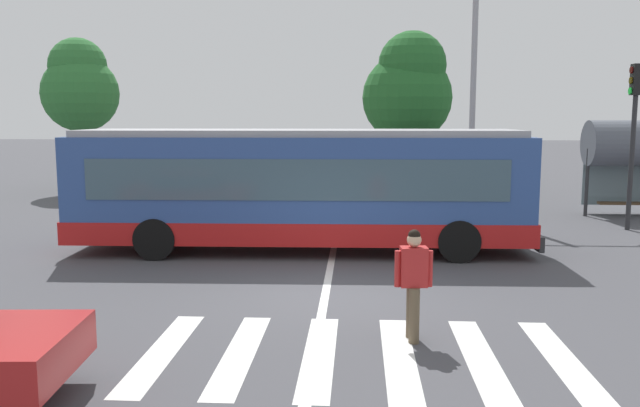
{
  "coord_description": "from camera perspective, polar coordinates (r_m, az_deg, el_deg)",
  "views": [
    {
      "loc": [
        0.53,
        -12.1,
        3.41
      ],
      "look_at": [
        -0.37,
        3.45,
        1.3
      ],
      "focal_mm": 36.61,
      "sensor_mm": 36.0,
      "label": 1
    }
  ],
  "objects": [
    {
      "name": "traffic_light_far_corner",
      "position": [
        21.4,
        25.75,
        6.59
      ],
      "size": [
        0.33,
        0.32,
        4.9
      ],
      "color": "#28282B",
      "rests_on": "ground_plane"
    },
    {
      "name": "parked_car_silver",
      "position": [
        26.54,
        0.88,
        1.99
      ],
      "size": [
        2.17,
        4.63,
        1.35
      ],
      "color": "black",
      "rests_on": "ground_plane"
    },
    {
      "name": "ground_plane",
      "position": [
        12.58,
        0.78,
        -8.01
      ],
      "size": [
        160.0,
        160.0,
        0.0
      ],
      "primitive_type": "plane",
      "color": "#47474C"
    },
    {
      "name": "city_transit_bus",
      "position": [
        16.36,
        -1.77,
        1.31
      ],
      "size": [
        11.47,
        2.83,
        3.06
      ],
      "color": "black",
      "rests_on": "ground_plane"
    },
    {
      "name": "parked_car_black",
      "position": [
        27.06,
        12.16,
        1.93
      ],
      "size": [
        1.97,
        4.55,
        1.35
      ],
      "color": "black",
      "rests_on": "ground_plane"
    },
    {
      "name": "crosswalk_painted_stripes",
      "position": [
        9.58,
        3.42,
        -13.12
      ],
      "size": [
        6.16,
        3.31,
        0.01
      ],
      "color": "silver",
      "rests_on": "ground_plane"
    },
    {
      "name": "background_tree_left",
      "position": [
        31.14,
        -20.27,
        9.6
      ],
      "size": [
        3.36,
        3.36,
        6.81
      ],
      "color": "brown",
      "rests_on": "ground_plane"
    },
    {
      "name": "parked_car_charcoal",
      "position": [
        26.29,
        6.72,
        1.88
      ],
      "size": [
        1.9,
        4.52,
        1.35
      ],
      "color": "black",
      "rests_on": "ground_plane"
    },
    {
      "name": "lane_center_line",
      "position": [
        14.52,
        0.86,
        -5.86
      ],
      "size": [
        0.16,
        24.0,
        0.01
      ],
      "primitive_type": "cube",
      "color": "silver",
      "rests_on": "ground_plane"
    },
    {
      "name": "pedestrian_crossing_street",
      "position": [
        10.0,
        8.17,
        -6.5
      ],
      "size": [
        0.58,
        0.41,
        1.72
      ],
      "color": "brown",
      "rests_on": "ground_plane"
    },
    {
      "name": "twin_arm_street_lamp",
      "position": [
        23.3,
        13.3,
        11.71
      ],
      "size": [
        4.71,
        0.32,
        8.19
      ],
      "color": "#939399",
      "rests_on": "ground_plane"
    },
    {
      "name": "parked_car_red",
      "position": [
        26.79,
        -5.38,
        2.01
      ],
      "size": [
        1.91,
        4.52,
        1.35
      ],
      "color": "black",
      "rests_on": "ground_plane"
    },
    {
      "name": "background_tree_right",
      "position": [
        30.54,
        7.76,
        9.93
      ],
      "size": [
        4.12,
        4.12,
        7.2
      ],
      "color": "brown",
      "rests_on": "ground_plane"
    }
  ]
}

